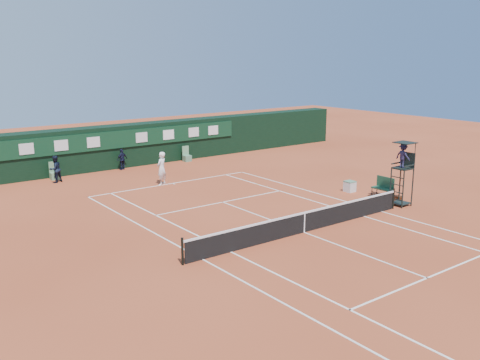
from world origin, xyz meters
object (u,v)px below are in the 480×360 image
(tennis_net, at_px, (304,222))
(player_bench, at_px, (384,186))
(umpire_chair, at_px, (403,160))
(cooler, at_px, (350,186))
(player, at_px, (162,168))

(tennis_net, bearing_deg, player_bench, 13.63)
(umpire_chair, bearing_deg, tennis_net, -178.81)
(umpire_chair, height_order, cooler, umpire_chair)
(player_bench, relative_size, player, 0.58)
(tennis_net, bearing_deg, cooler, 27.37)
(tennis_net, xyz_separation_m, umpire_chair, (7.22, 0.15, 1.95))
(umpire_chair, height_order, player, umpire_chair)
(tennis_net, height_order, umpire_chair, umpire_chair)
(tennis_net, relative_size, cooler, 20.00)
(tennis_net, relative_size, umpire_chair, 3.77)
(umpire_chair, xyz_separation_m, player, (-7.89, 11.84, -1.43))
(player_bench, bearing_deg, umpire_chair, -115.98)
(tennis_net, distance_m, player_bench, 8.34)
(player_bench, bearing_deg, cooler, 113.58)
(player_bench, relative_size, cooler, 1.86)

